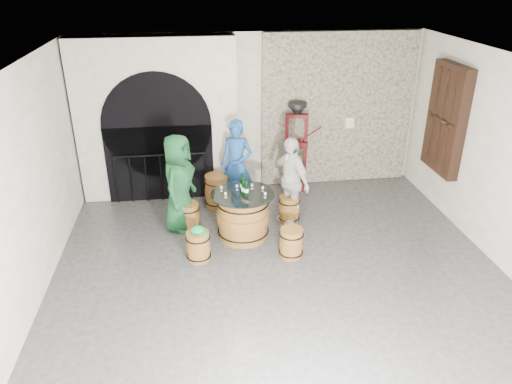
{
  "coord_description": "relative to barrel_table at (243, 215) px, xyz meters",
  "views": [
    {
      "loc": [
        -1.19,
        -5.63,
        4.39
      ],
      "look_at": [
        -0.26,
        1.36,
        1.05
      ],
      "focal_mm": 34.0,
      "sensor_mm": 36.0,
      "label": 1
    }
  ],
  "objects": [
    {
      "name": "ground",
      "position": [
        0.44,
        -1.76,
        -0.42
      ],
      "size": [
        8.0,
        8.0,
        0.0
      ],
      "primitive_type": "plane",
      "color": "#2D2D2F",
      "rests_on": "ground"
    },
    {
      "name": "wall_back",
      "position": [
        0.44,
        2.24,
        1.18
      ],
      "size": [
        8.0,
        0.0,
        8.0
      ],
      "primitive_type": "plane",
      "rotation": [
        1.57,
        0.0,
        0.0
      ],
      "color": "beige",
      "rests_on": "ground"
    },
    {
      "name": "wall_left",
      "position": [
        -3.06,
        -1.76,
        1.18
      ],
      "size": [
        0.0,
        8.0,
        8.0
      ],
      "primitive_type": "plane",
      "rotation": [
        1.57,
        0.0,
        1.57
      ],
      "color": "beige",
      "rests_on": "ground"
    },
    {
      "name": "ceiling",
      "position": [
        0.44,
        -1.76,
        2.78
      ],
      "size": [
        8.0,
        8.0,
        0.0
      ],
      "primitive_type": "plane",
      "rotation": [
        3.14,
        0.0,
        0.0
      ],
      "color": "beige",
      "rests_on": "wall_back"
    },
    {
      "name": "stone_facing_panel",
      "position": [
        2.24,
        2.18,
        1.18
      ],
      "size": [
        3.2,
        0.12,
        3.18
      ],
      "primitive_type": "cube",
      "color": "gray",
      "rests_on": "ground"
    },
    {
      "name": "arched_opening",
      "position": [
        -1.46,
        1.98,
        1.16
      ],
      "size": [
        3.1,
        0.6,
        3.19
      ],
      "color": "beige",
      "rests_on": "ground"
    },
    {
      "name": "shuttered_window",
      "position": [
        3.82,
        0.64,
        1.38
      ],
      "size": [
        0.23,
        1.1,
        2.0
      ],
      "color": "black",
      "rests_on": "wall_right"
    },
    {
      "name": "barrel_table",
      "position": [
        0.0,
        0.0,
        0.0
      ],
      "size": [
        1.1,
        1.1,
        0.85
      ],
      "color": "brown",
      "rests_on": "ground"
    },
    {
      "name": "barrel_stool_left",
      "position": [
        -0.94,
        0.4,
        -0.17
      ],
      "size": [
        0.4,
        0.4,
        0.51
      ],
      "color": "brown",
      "rests_on": "ground"
    },
    {
      "name": "barrel_stool_far",
      "position": [
        0.02,
        1.02,
        -0.17
      ],
      "size": [
        0.4,
        0.4,
        0.51
      ],
      "color": "brown",
      "rests_on": "ground"
    },
    {
      "name": "barrel_stool_right",
      "position": [
        0.91,
        0.46,
        -0.17
      ],
      "size": [
        0.4,
        0.4,
        0.51
      ],
      "color": "brown",
      "rests_on": "ground"
    },
    {
      "name": "barrel_stool_near_right",
      "position": [
        0.71,
        -0.73,
        -0.17
      ],
      "size": [
        0.4,
        0.4,
        0.51
      ],
      "color": "brown",
      "rests_on": "ground"
    },
    {
      "name": "barrel_stool_near_left",
      "position": [
        -0.8,
        -0.64,
        -0.17
      ],
      "size": [
        0.4,
        0.4,
        0.51
      ],
      "color": "brown",
      "rests_on": "ground"
    },
    {
      "name": "green_cap",
      "position": [
        -0.79,
        -0.64,
        0.14
      ],
      "size": [
        0.26,
        0.21,
        0.12
      ],
      "color": "#0D923D",
      "rests_on": "barrel_stool_near_left"
    },
    {
      "name": "person_green",
      "position": [
        -1.08,
        0.46,
        0.47
      ],
      "size": [
        0.85,
        1.02,
        1.78
      ],
      "primitive_type": "imported",
      "rotation": [
        0.0,
        0.0,
        1.19
      ],
      "color": "#124221",
      "rests_on": "ground"
    },
    {
      "name": "person_blue",
      "position": [
        0.02,
        1.22,
        0.46
      ],
      "size": [
        0.76,
        0.65,
        1.75
      ],
      "primitive_type": "imported",
      "rotation": [
        0.0,
        0.0,
        -0.45
      ],
      "color": "#1A4891",
      "rests_on": "ground"
    },
    {
      "name": "person_white",
      "position": [
        0.91,
        0.46,
        0.4
      ],
      "size": [
        0.81,
        1.04,
        1.65
      ],
      "primitive_type": "imported",
      "rotation": [
        0.0,
        0.0,
        -1.09
      ],
      "color": "silver",
      "rests_on": "ground"
    },
    {
      "name": "wine_bottle_left",
      "position": [
        0.01,
        -0.03,
        0.56
      ],
      "size": [
        0.08,
        0.08,
        0.32
      ],
      "color": "black",
      "rests_on": "barrel_table"
    },
    {
      "name": "wine_bottle_center",
      "position": [
        0.05,
        -0.1,
        0.56
      ],
      "size": [
        0.08,
        0.08,
        0.32
      ],
      "color": "black",
      "rests_on": "barrel_table"
    },
    {
      "name": "wine_bottle_right",
      "position": [
        0.01,
        0.11,
        0.56
      ],
      "size": [
        0.08,
        0.08,
        0.32
      ],
      "color": "black",
      "rests_on": "barrel_table"
    },
    {
      "name": "tasting_glass_a",
      "position": [
        -0.3,
        -0.13,
        0.47
      ],
      "size": [
        0.05,
        0.05,
        0.1
      ],
      "primitive_type": null,
      "color": "#AE5821",
      "rests_on": "barrel_table"
    },
    {
      "name": "tasting_glass_b",
      "position": [
        0.35,
        0.02,
        0.47
      ],
      "size": [
        0.05,
        0.05,
        0.1
      ],
      "primitive_type": null,
      "color": "#AE5821",
      "rests_on": "barrel_table"
    },
    {
      "name": "tasting_glass_c",
      "position": [
        -0.08,
        0.15,
        0.47
      ],
      "size": [
        0.05,
        0.05,
        0.1
      ],
      "primitive_type": null,
      "color": "#AE5821",
      "rests_on": "barrel_table"
    },
    {
      "name": "tasting_glass_d",
      "position": [
        0.18,
        0.15,
        0.47
      ],
      "size": [
        0.05,
        0.05,
        0.1
      ],
      "primitive_type": null,
      "color": "#AE5821",
      "rests_on": "barrel_table"
    },
    {
      "name": "tasting_glass_e",
      "position": [
        0.35,
        -0.22,
        0.47
      ],
      "size": [
        0.05,
        0.05,
        0.1
      ],
      "primitive_type": null,
      "color": "#AE5821",
      "rests_on": "barrel_table"
    },
    {
      "name": "tasting_glass_f",
      "position": [
        -0.35,
        0.13,
        0.47
      ],
      "size": [
        0.05,
        0.05,
        0.1
      ],
      "primitive_type": null,
      "color": "#AE5821",
      "rests_on": "barrel_table"
    },
    {
      "name": "side_barrel",
      "position": [
        -0.38,
        1.26,
        -0.09
      ],
      "size": [
        0.49,
        0.49,
        0.66
      ],
      "rotation": [
        0.0,
        0.0,
        -0.11
      ],
      "color": "brown",
      "rests_on": "ground"
    },
    {
      "name": "corking_press",
      "position": [
        1.32,
        1.9,
        0.67
      ],
      "size": [
        0.78,
        0.48,
        1.87
      ],
      "rotation": [
        0.0,
        0.0,
        -0.13
      ],
      "color": "#480C0E",
      "rests_on": "ground"
    },
    {
      "name": "control_box",
      "position": [
        2.49,
        2.1,
        0.93
      ],
      "size": [
        0.18,
        0.1,
        0.22
      ],
      "primitive_type": "cube",
      "color": "silver",
      "rests_on": "wall_back"
    }
  ]
}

